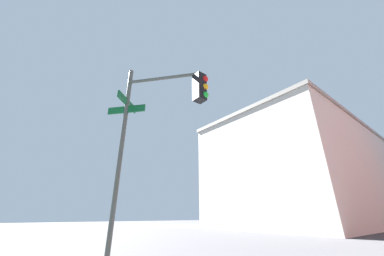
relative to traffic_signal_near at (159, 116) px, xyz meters
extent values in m
cylinder|color=#474C47|center=(-0.74, -0.63, -1.10)|extent=(0.12, 0.12, 5.36)
cylinder|color=#474C47|center=(0.05, 0.04, 1.18)|extent=(1.63, 1.40, 0.09)
cube|color=black|center=(0.83, 0.71, 0.73)|extent=(0.28, 0.28, 0.80)
sphere|color=red|center=(0.95, 0.80, 0.98)|extent=(0.18, 0.18, 0.18)
sphere|color=orange|center=(0.95, 0.80, 0.73)|extent=(0.18, 0.18, 0.18)
sphere|color=green|center=(0.95, 0.80, 0.48)|extent=(0.18, 0.18, 0.18)
cube|color=#0F5128|center=(-0.74, -0.63, 0.29)|extent=(0.86, 0.74, 0.20)
cube|color=#0F5128|center=(-0.74, -0.63, 0.51)|extent=(0.68, 0.79, 0.20)
cube|color=#BCB7AD|center=(-8.44, 27.02, 1.97)|extent=(14.23, 25.19, 11.51)
cube|color=gray|center=(-8.44, 27.02, 7.93)|extent=(14.53, 25.49, 0.40)
camera|label=1|loc=(4.51, -2.45, -2.43)|focal=19.92mm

